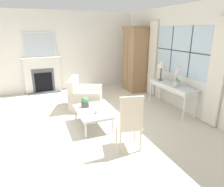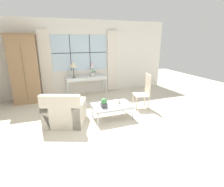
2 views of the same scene
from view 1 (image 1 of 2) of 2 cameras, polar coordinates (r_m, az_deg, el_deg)
The scene contains 13 objects.
ground_plane at distance 4.98m, azimuth -10.65°, elevation -8.23°, with size 14.00×14.00×0.00m, color beige.
wall_back_windowed at distance 5.89m, azimuth 18.99°, elevation 9.34°, with size 7.20×0.14×2.80m.
wall_left at distance 7.61m, azimuth -11.52°, elevation 11.73°, with size 0.06×7.20×2.80m, color silver.
fireplace at distance 7.47m, azimuth -19.23°, elevation 5.65°, with size 0.34×1.30×2.09m.
armoire at distance 7.31m, azimuth 6.57°, elevation 9.68°, with size 0.94×0.65×2.27m.
console_table at distance 5.74m, azimuth 16.74°, elevation 1.80°, with size 1.57×0.46×0.73m.
table_lamp at distance 5.96m, azimuth 13.99°, elevation 8.10°, with size 0.28×0.28×0.60m.
potted_orchid at distance 5.46m, azimuth 18.05°, elevation 3.98°, with size 0.22×0.17×0.54m.
armchair_upholstered at distance 5.82m, azimuth -7.73°, elevation -1.19°, with size 1.20×1.16×0.86m.
side_chair_wooden at distance 3.64m, azimuth 5.15°, elevation -7.78°, with size 0.52×0.52×1.09m.
coffee_table at distance 4.64m, azimuth -5.54°, elevation -5.24°, with size 1.07×0.71×0.39m.
potted_plant_small at distance 4.80m, azimuth -7.76°, elevation -2.41°, with size 0.16×0.16×0.25m.
pillar_candle at distance 4.42m, azimuth -4.57°, elevation -5.19°, with size 0.10×0.10×0.12m.
Camera 1 is at (4.42, -0.80, 2.16)m, focal length 32.00 mm.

